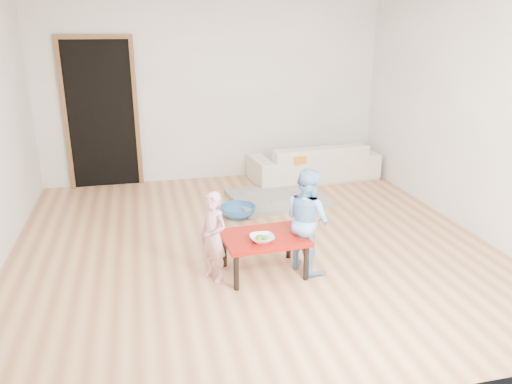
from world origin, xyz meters
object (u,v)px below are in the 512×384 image
object	(u,v)px
sofa	(314,161)
child_pink	(213,237)
bowl	(262,238)
basin	(238,211)
child_blue	(307,220)
red_table	(264,254)

from	to	relation	value
sofa	child_pink	world-z (taller)	child_pink
bowl	basin	world-z (taller)	bowl
sofa	child_blue	distance (m)	2.92
bowl	child_pink	world-z (taller)	child_pink
sofa	child_pink	bearing A→B (deg)	49.57
child_blue	child_pink	bearing A→B (deg)	68.03
child_pink	basin	size ratio (longest dim) A/B	1.95
bowl	child_blue	distance (m)	0.49
sofa	red_table	world-z (taller)	sofa
basin	child_pink	bearing A→B (deg)	-109.45
child_blue	basin	bearing A→B (deg)	-8.40
red_table	child_pink	world-z (taller)	child_pink
sofa	child_pink	xyz separation A→B (m)	(-1.94, -2.73, 0.15)
bowl	child_blue	world-z (taller)	child_blue
red_table	child_blue	distance (m)	0.52
child_pink	basin	bearing A→B (deg)	125.58
bowl	child_blue	xyz separation A→B (m)	(0.47, 0.12, 0.09)
child_pink	bowl	bearing A→B (deg)	40.81
bowl	basin	xyz separation A→B (m)	(0.09, 1.59, -0.34)
basin	sofa	bearing A→B (deg)	41.46
red_table	child_blue	size ratio (longest dim) A/B	0.76
sofa	bowl	world-z (taller)	sofa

